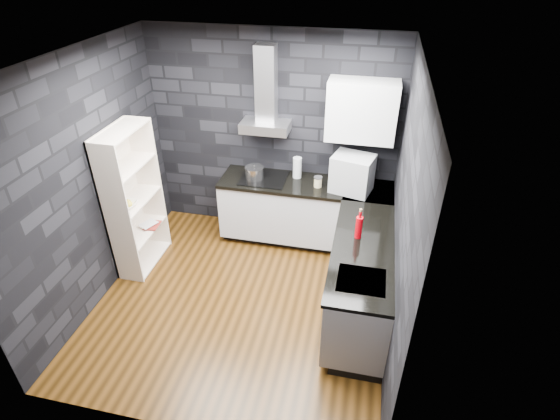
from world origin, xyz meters
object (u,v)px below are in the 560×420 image
(bookshelf, at_px, (134,201))
(pot, at_px, (254,173))
(glass_vase, at_px, (297,168))
(utensil_crock, at_px, (333,182))
(storage_jar, at_px, (318,182))
(red_bottle, at_px, (359,227))
(appliance_garage, at_px, (352,174))
(fruit_bowl, at_px, (127,204))

(bookshelf, bearing_deg, pot, 47.37)
(pot, relative_size, glass_vase, 0.84)
(utensil_crock, bearing_deg, storage_jar, -169.43)
(utensil_crock, xyz_separation_m, red_bottle, (0.38, -1.01, 0.05))
(utensil_crock, height_order, appliance_garage, appliance_garage)
(glass_vase, distance_m, storage_jar, 0.36)
(red_bottle, bearing_deg, appliance_garage, 98.87)
(glass_vase, distance_m, appliance_garage, 0.74)
(appliance_garage, bearing_deg, red_bottle, -67.25)
(utensil_crock, bearing_deg, appliance_garage, -9.05)
(appliance_garage, distance_m, fruit_bowl, 2.67)
(pot, distance_m, storage_jar, 0.83)
(glass_vase, xyz_separation_m, utensil_crock, (0.48, -0.16, -0.06))
(appliance_garage, xyz_separation_m, fruit_bowl, (-2.49, -0.95, -0.19))
(utensil_crock, distance_m, bookshelf, 2.41)
(pot, height_order, appliance_garage, appliance_garage)
(red_bottle, bearing_deg, pot, 143.97)
(glass_vase, bearing_deg, fruit_bowl, -147.24)
(storage_jar, relative_size, red_bottle, 0.49)
(pot, relative_size, appliance_garage, 0.49)
(bookshelf, bearing_deg, utensil_crock, 33.92)
(utensil_crock, bearing_deg, fruit_bowl, -156.36)
(utensil_crock, relative_size, bookshelf, 0.08)
(pot, height_order, red_bottle, red_bottle)
(storage_jar, bearing_deg, red_bottle, -60.09)
(glass_vase, bearing_deg, utensil_crock, -18.16)
(bookshelf, bearing_deg, glass_vase, 42.76)
(glass_vase, bearing_deg, bookshelf, -150.76)
(pot, height_order, glass_vase, glass_vase)
(glass_vase, relative_size, red_bottle, 1.12)
(glass_vase, relative_size, bookshelf, 0.15)
(storage_jar, height_order, utensil_crock, utensil_crock)
(glass_vase, height_order, bookshelf, bookshelf)
(bookshelf, relative_size, fruit_bowl, 8.05)
(appliance_garage, height_order, fruit_bowl, appliance_garage)
(bookshelf, bearing_deg, red_bottle, 9.82)
(pot, relative_size, red_bottle, 0.94)
(red_bottle, bearing_deg, utensil_crock, 110.72)
(storage_jar, xyz_separation_m, red_bottle, (0.56, -0.98, 0.06))
(pot, bearing_deg, bookshelf, -146.15)
(appliance_garage, xyz_separation_m, red_bottle, (0.15, -0.97, -0.10))
(bookshelf, bearing_deg, fruit_bowl, -76.48)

